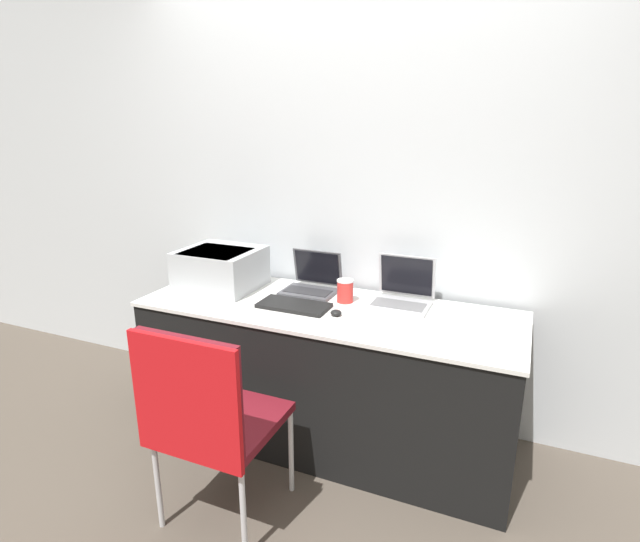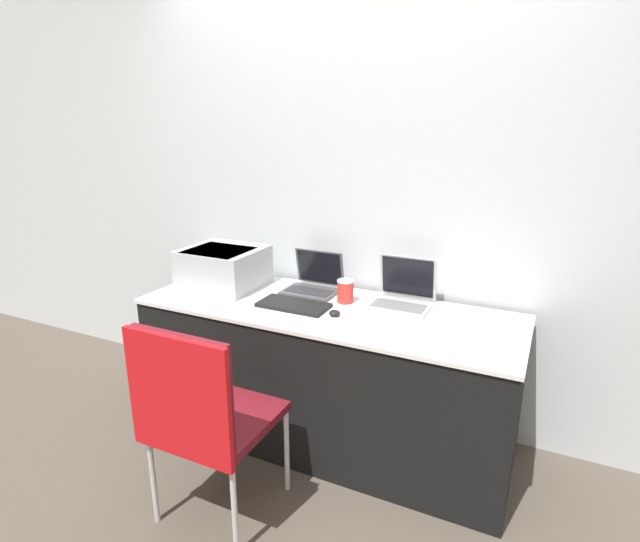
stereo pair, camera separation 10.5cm
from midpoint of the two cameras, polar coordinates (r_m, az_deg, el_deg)
ground_plane at (r=2.71m, az=-1.42°, el=-21.96°), size 14.00×14.00×0.00m
wall_back at (r=2.83m, az=5.42°, el=8.70°), size 8.00×0.05×2.60m
table at (r=2.75m, az=1.80°, el=-11.67°), size 1.97×0.70×0.77m
printer at (r=2.93m, az=-9.98°, el=0.58°), size 0.43×0.40×0.22m
laptop_left at (r=2.81m, az=0.31°, el=-1.37°), size 0.29×0.26×0.22m
laptop_right at (r=2.64m, az=10.51°, el=-2.78°), size 0.31×0.28×0.25m
external_keyboard at (r=2.59m, az=-1.88°, el=-3.92°), size 0.37×0.18×0.02m
coffee_cup at (r=2.64m, az=4.06°, el=-2.32°), size 0.09×0.09×0.12m
mouse at (r=2.47m, az=2.90°, el=-4.84°), size 0.06×0.05×0.03m
chair at (r=2.14m, az=-12.28°, el=-15.05°), size 0.48×0.48×0.94m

